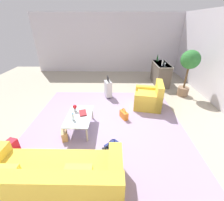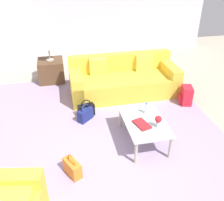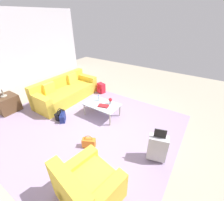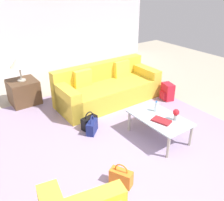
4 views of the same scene
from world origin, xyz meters
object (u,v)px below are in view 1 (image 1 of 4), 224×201
at_px(flower_vase, 75,108).
at_px(suitcase_silver, 108,89).
at_px(bar_console, 160,73).
at_px(wine_bottle_clear, 162,63).
at_px(wine_bottle_green, 157,59).
at_px(handbag_orange, 124,115).
at_px(handbag_black, 110,153).
at_px(coffee_table, 79,117).
at_px(couch, 51,182).
at_px(armchair, 150,99).
at_px(potted_ficus, 189,65).
at_px(backpack_red, 11,150).
at_px(coffee_table_book, 83,113).
at_px(wine_glass_leftmost, 159,59).
at_px(handbag_tan, 64,134).
at_px(water_bottle, 73,117).
at_px(handbag_navy, 112,147).
at_px(wine_glass_left_of_centre, 165,64).

relative_size(flower_vase, suitcase_silver, 0.24).
xyz_separation_m(bar_console, wine_bottle_clear, (0.43, -0.11, 0.59)).
distance_m(bar_console, wine_bottle_green, 0.73).
bearing_deg(handbag_orange, handbag_black, -14.50).
distance_m(coffee_table, wine_bottle_clear, 4.34).
distance_m(couch, wine_bottle_clear, 5.82).
bearing_deg(bar_console, coffee_table, -41.53).
distance_m(wine_bottle_green, wine_bottle_clear, 0.85).
xyz_separation_m(armchair, potted_ficus, (-0.91, 1.53, 0.93)).
distance_m(wine_bottle_green, backpack_red, 6.59).
relative_size(coffee_table_book, wine_glass_leftmost, 2.02).
relative_size(coffee_table, handbag_orange, 3.02).
height_order(suitcase_silver, handbag_black, suitcase_silver).
bearing_deg(wine_bottle_clear, backpack_red, -46.37).
relative_size(flower_vase, handbag_black, 0.57).
bearing_deg(handbag_tan, water_bottle, 133.35).
bearing_deg(handbag_navy, armchair, 148.80).
height_order(handbag_navy, potted_ficus, potted_ficus).
distance_m(coffee_table, wine_glass_left_of_centre, 4.36).
relative_size(coffee_table, handbag_navy, 3.02).
bearing_deg(backpack_red, wine_glass_left_of_centre, 132.57).
bearing_deg(water_bottle, handbag_tan, -46.65).
distance_m(armchair, potted_ficus, 2.01).
bearing_deg(handbag_orange, wine_bottle_green, 152.89).
distance_m(coffee_table_book, handbag_orange, 1.27).
relative_size(handbag_black, handbag_orange, 1.00).
bearing_deg(suitcase_silver, handbag_tan, -22.93).
distance_m(bar_console, handbag_orange, 3.53).
xyz_separation_m(couch, wine_bottle_clear, (-4.87, 3.09, 0.79)).
relative_size(coffee_table, handbag_black, 3.02).
height_order(coffee_table, handbag_orange, coffee_table).
xyz_separation_m(armchair, coffee_table, (1.29, -2.17, 0.07)).
relative_size(bar_console, backpack_red, 3.62).
bearing_deg(water_bottle, backpack_red, -56.00).
relative_size(coffee_table_book, handbag_navy, 0.87).
height_order(coffee_table_book, wine_bottle_clear, wine_bottle_clear).
bearing_deg(water_bottle, bar_console, 139.14).
bearing_deg(water_bottle, potted_ficus, 122.28).
height_order(armchair, wine_glass_leftmost, wine_glass_leftmost).
relative_size(couch, armchair, 2.18).
bearing_deg(handbag_navy, couch, -45.63).
bearing_deg(coffee_table_book, handbag_navy, 24.09).
bearing_deg(suitcase_silver, couch, -11.90).
xyz_separation_m(flower_vase, handbag_orange, (-0.30, 1.39, -0.42)).
relative_size(coffee_table_book, backpack_red, 0.78).
bearing_deg(flower_vase, bar_console, 135.26).
distance_m(armchair, handbag_tan, 3.01).
bearing_deg(coffee_table, handbag_tan, -38.07).
bearing_deg(water_bottle, handbag_black, 50.22).
xyz_separation_m(water_bottle, wine_glass_leftmost, (-4.19, 3.18, 0.56)).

